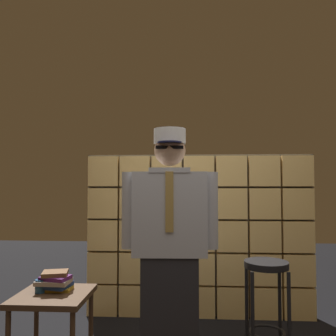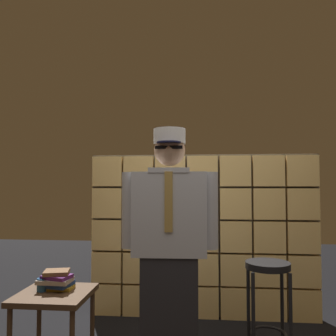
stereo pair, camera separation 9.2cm
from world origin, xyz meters
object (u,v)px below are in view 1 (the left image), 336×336
at_px(side_table, 53,304).
at_px(coffee_mug, 41,286).
at_px(book_stack, 55,281).
at_px(standing_person, 170,245).
at_px(bar_stool, 267,287).

xyz_separation_m(side_table, coffee_mug, (-0.10, 0.01, 0.13)).
distance_m(book_stack, coffee_mug, 0.10).
bearing_deg(standing_person, coffee_mug, 178.28).
bearing_deg(side_table, coffee_mug, 172.18).
bearing_deg(side_table, bar_stool, 8.60).
distance_m(bar_stool, side_table, 1.61).
bearing_deg(bar_stool, standing_person, -163.08).
distance_m(standing_person, book_stack, 0.91).
height_order(side_table, book_stack, book_stack).
xyz_separation_m(bar_stool, coffee_mug, (-1.69, -0.23, 0.04)).
distance_m(side_table, coffee_mug, 0.16).
bearing_deg(standing_person, side_table, 179.20).
xyz_separation_m(standing_person, book_stack, (-0.86, 0.04, -0.29)).
xyz_separation_m(side_table, book_stack, (-0.01, 0.06, 0.15)).
bearing_deg(coffee_mug, side_table, -7.82).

